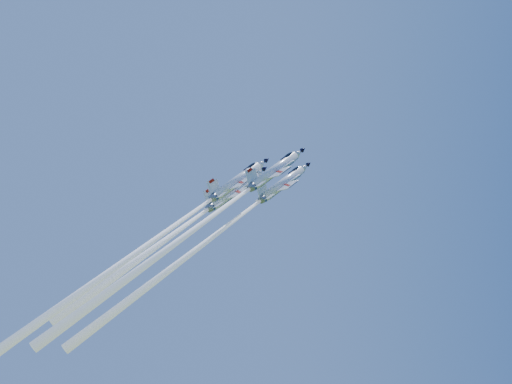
{
  "coord_description": "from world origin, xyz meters",
  "views": [
    {
      "loc": [
        -2.21,
        -110.06,
        66.23
      ],
      "look_at": [
        0.0,
        0.0,
        95.52
      ],
      "focal_mm": 40.0,
      "sensor_mm": 36.0,
      "label": 1
    }
  ],
  "objects_px": {
    "jet_lead": "(212,237)",
    "jet_left": "(179,230)",
    "jet_right": "(198,227)",
    "jet_slot": "(145,246)"
  },
  "relations": [
    {
      "from": "jet_lead",
      "to": "jet_slot",
      "type": "xyz_separation_m",
      "value": [
        -11.06,
        -9.64,
        -3.4
      ]
    },
    {
      "from": "jet_lead",
      "to": "jet_left",
      "type": "distance_m",
      "value": 7.66
    },
    {
      "from": "jet_right",
      "to": "jet_slot",
      "type": "relative_size",
      "value": 0.9
    },
    {
      "from": "jet_left",
      "to": "jet_slot",
      "type": "xyz_separation_m",
      "value": [
        -4.21,
        -12.53,
        -5.27
      ]
    },
    {
      "from": "jet_lead",
      "to": "jet_left",
      "type": "xyz_separation_m",
      "value": [
        -6.85,
        2.89,
        1.87
      ]
    },
    {
      "from": "jet_lead",
      "to": "jet_left",
      "type": "relative_size",
      "value": 1.15
    },
    {
      "from": "jet_right",
      "to": "jet_left",
      "type": "bearing_deg",
      "value": 166.48
    },
    {
      "from": "jet_right",
      "to": "jet_slot",
      "type": "distance_m",
      "value": 10.15
    },
    {
      "from": "jet_lead",
      "to": "jet_right",
      "type": "relative_size",
      "value": 1.04
    },
    {
      "from": "jet_lead",
      "to": "jet_right",
      "type": "xyz_separation_m",
      "value": [
        -1.77,
        -12.49,
        -0.46
      ]
    }
  ]
}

